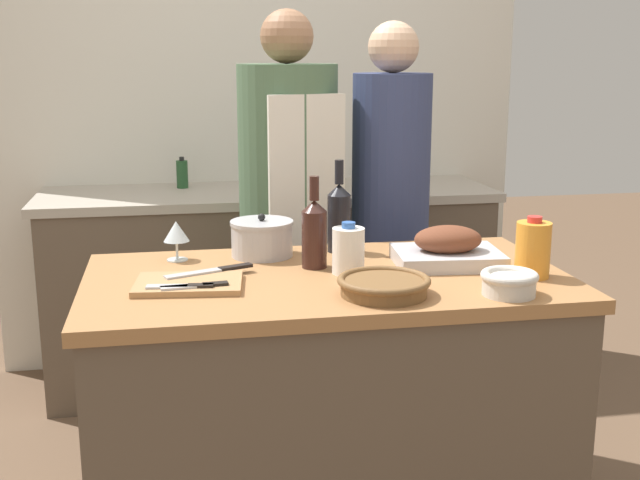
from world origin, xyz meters
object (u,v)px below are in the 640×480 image
(roasting_pan, at_px, (448,250))
(person_cook_aproned, at_px, (290,214))
(knife_bread, at_px, (197,286))
(cutting_board, at_px, (189,284))
(mixing_bowl, at_px, (509,282))
(wine_bottle_dark, at_px, (314,232))
(stock_pot, at_px, (262,238))
(wine_bottle_green, at_px, (339,216))
(juice_jug, at_px, (533,249))
(knife_paring, at_px, (182,286))
(condiment_bottle_short, at_px, (291,171))
(knife_chef, at_px, (213,271))
(wicker_basket, at_px, (384,285))
(milk_jug, at_px, (348,250))
(condiment_bottle_tall, at_px, (182,174))
(stand_mixer, at_px, (322,160))
(wine_glass_left, at_px, (176,232))
(person_cook_guest, at_px, (390,212))

(roasting_pan, bearing_deg, person_cook_aproned, 117.43)
(roasting_pan, relative_size, knife_bread, 1.84)
(cutting_board, height_order, mixing_bowl, mixing_bowl)
(wine_bottle_dark, relative_size, knife_bread, 1.51)
(stock_pot, relative_size, mixing_bowl, 1.30)
(stock_pot, xyz_separation_m, wine_bottle_green, (0.26, 0.01, 0.06))
(juice_jug, xyz_separation_m, wine_bottle_dark, (-0.61, 0.22, 0.03))
(knife_paring, distance_m, condiment_bottle_short, 1.75)
(knife_chef, bearing_deg, person_cook_aproned, 65.74)
(roasting_pan, distance_m, wine_bottle_dark, 0.42)
(cutting_board, bearing_deg, wine_bottle_dark, 20.87)
(wicker_basket, relative_size, cutting_board, 0.80)
(mixing_bowl, height_order, juice_jug, juice_jug)
(milk_jug, bearing_deg, stock_pot, 131.52)
(cutting_board, distance_m, condiment_bottle_tall, 1.63)
(wicker_basket, xyz_separation_m, knife_paring, (-0.54, 0.11, -0.01))
(condiment_bottle_short, bearing_deg, cutting_board, -108.22)
(knife_chef, height_order, stand_mixer, stand_mixer)
(stand_mixer, distance_m, condiment_bottle_tall, 0.67)
(milk_jug, relative_size, condiment_bottle_tall, 1.05)
(roasting_pan, distance_m, condiment_bottle_short, 1.53)
(condiment_bottle_tall, bearing_deg, stock_pot, -79.99)
(person_cook_aproned, bearing_deg, roasting_pan, -75.47)
(roasting_pan, bearing_deg, knife_bread, -167.91)
(wine_bottle_dark, distance_m, knife_chef, 0.33)
(milk_jug, bearing_deg, person_cook_aproned, 94.39)
(cutting_board, relative_size, wine_bottle_dark, 1.13)
(milk_jug, height_order, wine_bottle_dark, wine_bottle_dark)
(milk_jug, xyz_separation_m, condiment_bottle_tall, (-0.46, 1.57, 0.01))
(wine_bottle_dark, xyz_separation_m, knife_paring, (-0.40, -0.21, -0.09))
(wine_bottle_green, relative_size, condiment_bottle_tall, 2.06)
(cutting_board, bearing_deg, condiment_bottle_short, 71.78)
(stock_pot, xyz_separation_m, knife_bread, (-0.22, -0.38, -0.04))
(cutting_board, height_order, wine_glass_left, wine_glass_left)
(wine_glass_left, distance_m, knife_chef, 0.25)
(cutting_board, relative_size, condiment_bottle_short, 2.01)
(stock_pot, bearing_deg, wine_glass_left, -178.03)
(person_cook_aproned, bearing_deg, condiment_bottle_short, 68.35)
(person_cook_guest, bearing_deg, person_cook_aproned, -168.68)
(knife_paring, relative_size, person_cook_guest, 0.11)
(milk_jug, height_order, knife_paring, milk_jug)
(wine_bottle_dark, bearing_deg, wicker_basket, -67.15)
(person_cook_aproned, bearing_deg, wine_glass_left, -142.45)
(roasting_pan, distance_m, knife_bread, 0.79)
(knife_bread, distance_m, stand_mixer, 1.64)
(stock_pot, relative_size, wine_bottle_dark, 0.72)
(wine_bottle_dark, xyz_separation_m, condiment_bottle_tall, (-0.37, 1.48, -0.03))
(roasting_pan, xyz_separation_m, milk_jug, (-0.32, -0.04, 0.02))
(cutting_board, bearing_deg, stand_mixer, 65.86)
(wine_glass_left, xyz_separation_m, person_cook_guest, (0.84, 0.53, -0.07))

